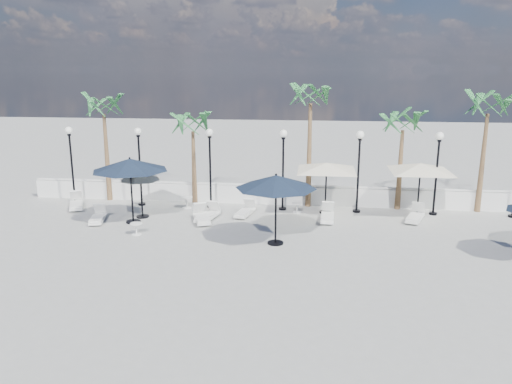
# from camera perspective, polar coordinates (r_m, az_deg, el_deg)

# --- Properties ---
(ground) EXTENTS (100.00, 100.00, 0.00)m
(ground) POSITION_cam_1_polar(r_m,az_deg,el_deg) (17.87, 1.59, -7.67)
(ground) COLOR gray
(ground) RESTS_ON ground
(balustrade) EXTENTS (26.00, 0.30, 1.01)m
(balustrade) POSITION_cam_1_polar(r_m,az_deg,el_deg) (24.86, 3.22, -0.36)
(balustrade) COLOR silver
(balustrade) RESTS_ON ground
(lamppost_0) EXTENTS (0.36, 0.36, 3.84)m
(lamppost_0) POSITION_cam_1_polar(r_m,az_deg,el_deg) (26.32, -20.40, 4.09)
(lamppost_0) COLOR black
(lamppost_0) RESTS_ON ground
(lamppost_1) EXTENTS (0.36, 0.36, 3.84)m
(lamppost_1) POSITION_cam_1_polar(r_m,az_deg,el_deg) (24.91, -13.20, 4.09)
(lamppost_1) COLOR black
(lamppost_1) RESTS_ON ground
(lamppost_2) EXTENTS (0.36, 0.36, 3.84)m
(lamppost_2) POSITION_cam_1_polar(r_m,az_deg,el_deg) (23.94, -5.28, 4.01)
(lamppost_2) COLOR black
(lamppost_2) RESTS_ON ground
(lamppost_3) EXTENTS (0.36, 0.36, 3.84)m
(lamppost_3) POSITION_cam_1_polar(r_m,az_deg,el_deg) (23.46, 3.12, 3.85)
(lamppost_3) COLOR black
(lamppost_3) RESTS_ON ground
(lamppost_4) EXTENTS (0.36, 0.36, 3.84)m
(lamppost_4) POSITION_cam_1_polar(r_m,az_deg,el_deg) (23.50, 11.68, 3.59)
(lamppost_4) COLOR black
(lamppost_4) RESTS_ON ground
(lamppost_5) EXTENTS (0.36, 0.36, 3.84)m
(lamppost_5) POSITION_cam_1_polar(r_m,az_deg,el_deg) (24.05, 20.03, 3.27)
(lamppost_5) COLOR black
(lamppost_5) RESTS_ON ground
(palm_0) EXTENTS (2.60, 2.60, 5.50)m
(palm_0) POSITION_cam_1_polar(r_m,az_deg,el_deg) (26.15, -17.02, 8.81)
(palm_0) COLOR brown
(palm_0) RESTS_ON ground
(palm_1) EXTENTS (2.60, 2.60, 4.70)m
(palm_1) POSITION_cam_1_polar(r_m,az_deg,el_deg) (24.76, -7.24, 7.24)
(palm_1) COLOR brown
(palm_1) RESTS_ON ground
(palm_2) EXTENTS (2.60, 2.60, 6.10)m
(palm_2) POSITION_cam_1_polar(r_m,az_deg,el_deg) (23.90, 6.25, 10.31)
(palm_2) COLOR brown
(palm_2) RESTS_ON ground
(palm_3) EXTENTS (2.60, 2.60, 4.90)m
(palm_3) POSITION_cam_1_polar(r_m,az_deg,el_deg) (24.33, 16.44, 7.13)
(palm_3) COLOR brown
(palm_3) RESTS_ON ground
(palm_4) EXTENTS (2.60, 2.60, 5.70)m
(palm_4) POSITION_cam_1_polar(r_m,az_deg,el_deg) (25.13, 24.99, 8.40)
(palm_4) COLOR brown
(palm_4) RESTS_ON ground
(lounger_0) EXTENTS (0.93, 1.74, 0.62)m
(lounger_0) POSITION_cam_1_polar(r_m,az_deg,el_deg) (23.10, -17.64, -2.77)
(lounger_0) COLOR white
(lounger_0) RESTS_ON ground
(lounger_1) EXTENTS (1.28, 1.87, 0.67)m
(lounger_1) POSITION_cam_1_polar(r_m,az_deg,el_deg) (25.70, -19.87, -1.26)
(lounger_1) COLOR white
(lounger_1) RESTS_ON ground
(lounger_2) EXTENTS (1.17, 1.85, 0.66)m
(lounger_2) POSITION_cam_1_polar(r_m,az_deg,el_deg) (22.13, -6.25, -2.87)
(lounger_2) COLOR white
(lounger_2) RESTS_ON ground
(lounger_3) EXTENTS (0.84, 1.70, 0.61)m
(lounger_3) POSITION_cam_1_polar(r_m,az_deg,el_deg) (22.95, -1.24, -2.22)
(lounger_3) COLOR white
(lounger_3) RESTS_ON ground
(lounger_4) EXTENTS (0.92, 1.84, 0.66)m
(lounger_4) POSITION_cam_1_polar(r_m,az_deg,el_deg) (22.40, -5.55, -2.64)
(lounger_4) COLOR white
(lounger_4) RESTS_ON ground
(lounger_5) EXTENTS (0.64, 1.78, 0.66)m
(lounger_5) POSITION_cam_1_polar(r_m,az_deg,el_deg) (22.43, 8.17, -2.71)
(lounger_5) COLOR white
(lounger_5) RESTS_ON ground
(lounger_6) EXTENTS (1.13, 1.82, 0.65)m
(lounger_6) POSITION_cam_1_polar(r_m,az_deg,el_deg) (23.26, 17.74, -2.64)
(lounger_6) COLOR white
(lounger_6) RESTS_ON ground
(side_table_0) EXTENTS (0.50, 0.50, 0.48)m
(side_table_0) POSITION_cam_1_polar(r_m,az_deg,el_deg) (20.89, -13.52, -4.00)
(side_table_0) COLOR white
(side_table_0) RESTS_ON ground
(side_table_1) EXTENTS (0.59, 0.59, 0.57)m
(side_table_1) POSITION_cam_1_polar(r_m,az_deg,el_deg) (24.38, -7.94, -1.06)
(side_table_1) COLOR white
(side_table_1) RESTS_ON ground
(side_table_2) EXTENTS (0.49, 0.49, 0.48)m
(side_table_2) POSITION_cam_1_polar(r_m,az_deg,el_deg) (23.50, 4.71, -1.67)
(side_table_2) COLOR white
(side_table_2) RESTS_ON ground
(parasol_navy_left) EXTENTS (3.30, 3.30, 2.91)m
(parasol_navy_left) POSITION_cam_1_polar(r_m,az_deg,el_deg) (22.07, -14.21, 3.01)
(parasol_navy_left) COLOR black
(parasol_navy_left) RESTS_ON ground
(parasol_navy_mid) EXTENTS (3.10, 3.10, 2.78)m
(parasol_navy_mid) POSITION_cam_1_polar(r_m,az_deg,el_deg) (18.71, 2.30, 1.13)
(parasol_navy_mid) COLOR black
(parasol_navy_mid) RESTS_ON ground
(parasol_cream_sq_a) EXTENTS (5.23, 5.23, 2.57)m
(parasol_cream_sq_a) POSITION_cam_1_polar(r_m,az_deg,el_deg) (23.14, 8.09, 3.30)
(parasol_cream_sq_a) COLOR black
(parasol_cream_sq_a) RESTS_ON ground
(parasol_cream_sq_b) EXTENTS (5.28, 5.28, 2.65)m
(parasol_cream_sq_b) POSITION_cam_1_polar(r_m,az_deg,el_deg) (23.60, 18.33, 3.10)
(parasol_cream_sq_b) COLOR black
(parasol_cream_sq_b) RESTS_ON ground
(parasol_cream_small) EXTENTS (1.85, 1.85, 2.27)m
(parasol_cream_small) POSITION_cam_1_polar(r_m,az_deg,el_deg) (22.89, -13.07, 1.84)
(parasol_cream_small) COLOR black
(parasol_cream_small) RESTS_ON ground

